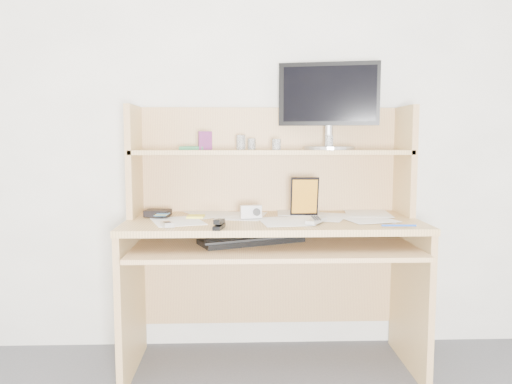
{
  "coord_description": "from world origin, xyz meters",
  "views": [
    {
      "loc": [
        -0.16,
        -0.89,
        1.13
      ],
      "look_at": [
        -0.08,
        1.43,
        0.89
      ],
      "focal_mm": 35.0,
      "sensor_mm": 36.0,
      "label": 1
    }
  ],
  "objects_px": {
    "keyboard": "(251,239)",
    "monitor": "(329,103)",
    "desk": "(271,228)",
    "tv_remote": "(316,220)",
    "game_case": "(304,196)"
  },
  "relations": [
    {
      "from": "desk",
      "to": "tv_remote",
      "type": "distance_m",
      "value": 0.29
    },
    {
      "from": "desk",
      "to": "monitor",
      "type": "height_order",
      "value": "monitor"
    },
    {
      "from": "monitor",
      "to": "keyboard",
      "type": "bearing_deg",
      "value": -134.07
    },
    {
      "from": "desk",
      "to": "tv_remote",
      "type": "relative_size",
      "value": 8.63
    },
    {
      "from": "keyboard",
      "to": "tv_remote",
      "type": "distance_m",
      "value": 0.32
    },
    {
      "from": "tv_remote",
      "to": "game_case",
      "type": "bearing_deg",
      "value": 127.91
    },
    {
      "from": "keyboard",
      "to": "monitor",
      "type": "relative_size",
      "value": 1.01
    },
    {
      "from": "desk",
      "to": "tv_remote",
      "type": "xyz_separation_m",
      "value": [
        0.19,
        -0.21,
        0.07
      ]
    },
    {
      "from": "monitor",
      "to": "desk",
      "type": "bearing_deg",
      "value": -146.88
    },
    {
      "from": "keyboard",
      "to": "game_case",
      "type": "relative_size",
      "value": 2.65
    },
    {
      "from": "keyboard",
      "to": "tv_remote",
      "type": "relative_size",
      "value": 3.16
    },
    {
      "from": "game_case",
      "to": "monitor",
      "type": "xyz_separation_m",
      "value": [
        0.14,
        0.13,
        0.46
      ]
    },
    {
      "from": "desk",
      "to": "keyboard",
      "type": "relative_size",
      "value": 2.73
    },
    {
      "from": "desk",
      "to": "keyboard",
      "type": "xyz_separation_m",
      "value": [
        -0.1,
        -0.15,
        -0.03
      ]
    },
    {
      "from": "keyboard",
      "to": "monitor",
      "type": "xyz_separation_m",
      "value": [
        0.4,
        0.26,
        0.65
      ]
    }
  ]
}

